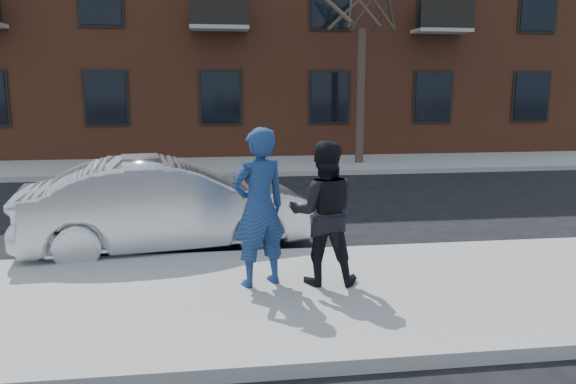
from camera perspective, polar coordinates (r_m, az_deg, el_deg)
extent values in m
plane|color=black|center=(7.13, -5.36, -10.83)|extent=(100.00, 100.00, 0.00)
cube|color=gray|center=(6.87, -5.28, -11.01)|extent=(50.00, 3.50, 0.15)
cube|color=#999691|center=(8.56, -5.83, -6.55)|extent=(50.00, 0.10, 0.15)
cube|color=gray|center=(18.06, -6.94, 2.62)|extent=(50.00, 3.50, 0.15)
cube|color=#999691|center=(16.28, -6.83, 1.73)|extent=(50.00, 0.10, 0.15)
cube|color=brown|center=(24.95, -2.69, 18.58)|extent=(24.00, 10.00, 12.00)
cube|color=black|center=(20.00, 4.24, 9.57)|extent=(1.30, 0.06, 1.70)
cube|color=black|center=(22.82, 23.49, 8.87)|extent=(1.30, 0.06, 1.70)
cube|color=black|center=(20.19, 4.37, 18.69)|extent=(1.30, 0.06, 1.70)
cube|color=black|center=(22.99, 24.11, 16.85)|extent=(1.30, 0.06, 1.70)
cylinder|color=#33271E|center=(18.25, 7.39, 9.56)|extent=(0.26, 0.26, 4.20)
imported|color=#B7BABF|center=(9.15, -12.07, -1.28)|extent=(4.72, 2.29, 1.49)
imported|color=navy|center=(6.92, -2.97, -1.60)|extent=(0.85, 0.71, 1.98)
cube|color=black|center=(7.03, -4.19, 1.26)|extent=(0.11, 0.14, 0.08)
imported|color=black|center=(7.01, 3.62, -2.14)|extent=(0.97, 0.81, 1.81)
cube|color=black|center=(7.15, 2.37, -0.55)|extent=(0.07, 0.14, 0.06)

